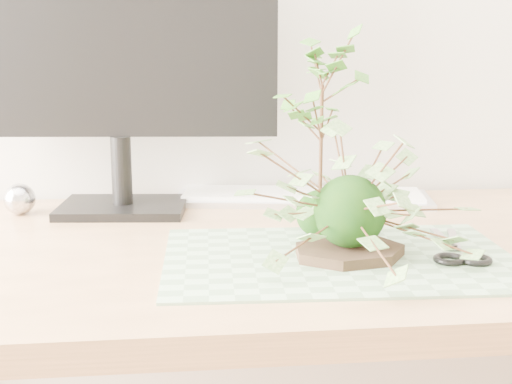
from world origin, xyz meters
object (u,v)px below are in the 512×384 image
Objects in this scene: ivy_kokedama at (351,178)px; desk at (306,294)px; maple_kokedama at (322,97)px; keyboard at (302,197)px; monitor at (117,52)px.

desk is at bearing 113.01° from ivy_kokedama.
keyboard is (0.02, 0.26, -0.21)m from maple_kokedama.
monitor reaches higher than maple_kokedama.
monitor is at bearing 146.21° from maple_kokedama.
ivy_kokedama is 0.16m from maple_kokedama.
maple_kokedama is at bearing -84.38° from keyboard.
ivy_kokedama is 0.71× the size of keyboard.
keyboard is at bearing 81.50° from desk.
ivy_kokedama is 0.39m from keyboard.
ivy_kokedama is at bearing -81.27° from maple_kokedama.
keyboard is (-0.00, 0.38, -0.11)m from ivy_kokedama.
maple_kokedama is (-0.02, 0.12, 0.10)m from ivy_kokedama.
desk is 4.37× the size of ivy_kokedama.
monitor reaches higher than keyboard.
keyboard is at bearing 86.13° from maple_kokedama.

